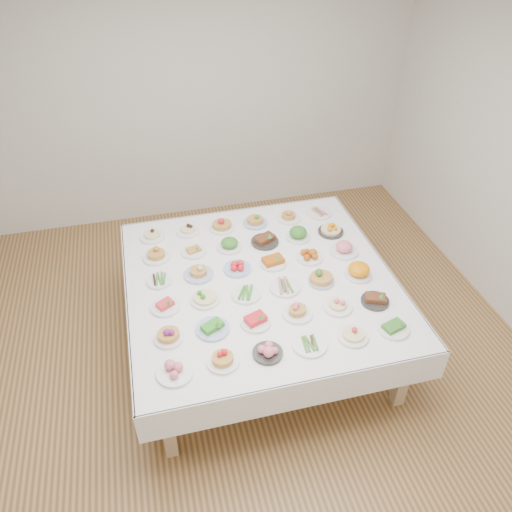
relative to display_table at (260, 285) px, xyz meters
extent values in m
plane|color=#A57745|center=(-0.14, -0.11, -0.68)|extent=(5.00, 5.00, 0.00)
cube|color=silver|center=(-0.14, -0.11, 2.12)|extent=(5.00, 5.00, 0.02)
cube|color=beige|center=(-0.14, 2.39, 0.72)|extent=(5.00, 0.02, 2.80)
cube|color=white|center=(0.00, 0.00, 0.04)|extent=(2.19, 2.19, 0.06)
cube|color=white|center=(0.00, 1.10, -0.07)|extent=(2.21, 0.02, 0.28)
cube|color=white|center=(0.00, -1.10, -0.07)|extent=(2.21, 0.01, 0.28)
cube|color=white|center=(1.10, 0.00, -0.07)|extent=(0.02, 2.21, 0.28)
cube|color=white|center=(-1.10, 0.00, -0.07)|extent=(0.01, 2.21, 0.28)
cube|color=tan|center=(-0.92, -0.92, -0.34)|extent=(0.09, 0.09, 0.69)
cube|color=tan|center=(0.92, -0.92, -0.34)|extent=(0.09, 0.09, 0.69)
cube|color=tan|center=(-0.92, 0.92, -0.34)|extent=(0.09, 0.09, 0.69)
cube|color=tan|center=(0.92, 0.92, -0.34)|extent=(0.09, 0.09, 0.69)
cylinder|color=white|center=(-0.81, -0.82, 0.07)|extent=(0.25, 0.25, 0.02)
cylinder|color=white|center=(-0.48, -0.80, 0.07)|extent=(0.22, 0.22, 0.02)
cylinder|color=#2C2927|center=(-0.16, -0.80, 0.07)|extent=(0.21, 0.21, 0.02)
cylinder|color=white|center=(0.15, -0.80, 0.07)|extent=(0.24, 0.24, 0.02)
cylinder|color=white|center=(0.49, -0.80, 0.07)|extent=(0.22, 0.22, 0.02)
cylinder|color=white|center=(0.81, -0.80, 0.07)|extent=(0.23, 0.23, 0.02)
cylinder|color=white|center=(-0.81, -0.49, 0.07)|extent=(0.21, 0.21, 0.02)
cylinder|color=#4C66B2|center=(-0.49, -0.48, 0.07)|extent=(0.24, 0.24, 0.02)
cylinder|color=white|center=(-0.16, -0.49, 0.07)|extent=(0.23, 0.23, 0.02)
cylinder|color=white|center=(0.17, -0.48, 0.07)|extent=(0.23, 0.23, 0.02)
cylinder|color=white|center=(0.49, -0.48, 0.07)|extent=(0.22, 0.22, 0.02)
cylinder|color=#2C2927|center=(0.80, -0.49, 0.07)|extent=(0.22, 0.22, 0.02)
cylinder|color=white|center=(-0.80, -0.16, 0.07)|extent=(0.23, 0.23, 0.02)
cylinder|color=white|center=(-0.49, -0.15, 0.07)|extent=(0.23, 0.23, 0.02)
cylinder|color=white|center=(-0.16, -0.17, 0.07)|extent=(0.23, 0.23, 0.02)
cylinder|color=white|center=(0.16, -0.16, 0.07)|extent=(0.25, 0.25, 0.02)
cylinder|color=#4C66B2|center=(0.48, -0.16, 0.07)|extent=(0.21, 0.21, 0.02)
cylinder|color=white|center=(0.81, -0.16, 0.07)|extent=(0.22, 0.22, 0.02)
cylinder|color=white|center=(-0.82, 0.17, 0.07)|extent=(0.21, 0.21, 0.02)
cylinder|color=#4C66B2|center=(-0.49, 0.17, 0.07)|extent=(0.24, 0.24, 0.02)
cylinder|color=#4C66B2|center=(-0.16, 0.16, 0.07)|extent=(0.23, 0.23, 0.02)
cylinder|color=white|center=(0.15, 0.16, 0.07)|extent=(0.23, 0.23, 0.02)
cylinder|color=white|center=(0.48, 0.16, 0.07)|extent=(0.23, 0.23, 0.02)
cylinder|color=white|center=(0.81, 0.17, 0.07)|extent=(0.25, 0.25, 0.02)
cylinder|color=white|center=(-0.81, 0.49, 0.07)|extent=(0.24, 0.24, 0.02)
cylinder|color=white|center=(-0.48, 0.49, 0.07)|extent=(0.22, 0.22, 0.02)
cylinder|color=white|center=(-0.16, 0.48, 0.07)|extent=(0.22, 0.22, 0.02)
cylinder|color=#2C2927|center=(0.17, 0.48, 0.07)|extent=(0.25, 0.25, 0.02)
cylinder|color=white|center=(0.48, 0.48, 0.07)|extent=(0.22, 0.22, 0.02)
cylinder|color=#2C2927|center=(0.81, 0.49, 0.07)|extent=(0.23, 0.23, 0.02)
cylinder|color=white|center=(-0.82, 0.81, 0.07)|extent=(0.23, 0.23, 0.02)
cylinder|color=white|center=(-0.49, 0.81, 0.07)|extent=(0.21, 0.21, 0.02)
cylinder|color=white|center=(-0.17, 0.80, 0.07)|extent=(0.23, 0.23, 0.02)
cylinder|color=#4C66B2|center=(0.16, 0.80, 0.07)|extent=(0.23, 0.23, 0.02)
cylinder|color=white|center=(0.49, 0.80, 0.07)|extent=(0.22, 0.22, 0.02)
cylinder|color=white|center=(0.81, 0.82, 0.07)|extent=(0.24, 0.24, 0.02)
camera|label=1|loc=(-0.81, -3.06, 2.76)|focal=35.00mm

